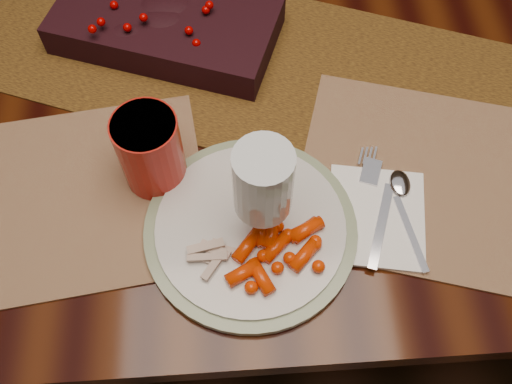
{
  "coord_description": "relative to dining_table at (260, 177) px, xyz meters",
  "views": [
    {
      "loc": [
        -0.05,
        -0.65,
        1.48
      ],
      "look_at": [
        -0.03,
        -0.27,
        0.8
      ],
      "focal_mm": 40.0,
      "sensor_mm": 36.0,
      "label": 1
    }
  ],
  "objects": [
    {
      "name": "placemat_main",
      "position": [
        0.26,
        -0.25,
        0.38
      ],
      "size": [
        0.51,
        0.43,
        0.0
      ],
      "primitive_type": "cube",
      "rotation": [
        0.0,
        0.0,
        -0.29
      ],
      "color": "#916145",
      "rests_on": "dining_table"
    },
    {
      "name": "napkin",
      "position": [
        0.14,
        -0.3,
        0.38
      ],
      "size": [
        0.16,
        0.18,
        0.01
      ],
      "primitive_type": "cube",
      "rotation": [
        0.0,
        0.0,
        -0.18
      ],
      "color": "white",
      "rests_on": "placemat_main"
    },
    {
      "name": "fork",
      "position": [
        0.15,
        -0.29,
        0.39
      ],
      "size": [
        0.09,
        0.17,
        0.0
      ],
      "primitive_type": null,
      "rotation": [
        0.0,
        0.0,
        -0.36
      ],
      "color": "silver",
      "rests_on": "napkin"
    },
    {
      "name": "dining_table",
      "position": [
        0.0,
        0.0,
        0.0
      ],
      "size": [
        1.8,
        1.0,
        0.75
      ],
      "primitive_type": "cube",
      "color": "black",
      "rests_on": "floor"
    },
    {
      "name": "placemat_second",
      "position": [
        -0.31,
        -0.24,
        0.38
      ],
      "size": [
        0.45,
        0.36,
        0.0
      ],
      "primitive_type": "cube",
      "rotation": [
        0.0,
        0.0,
        0.12
      ],
      "color": "brown",
      "rests_on": "dining_table"
    },
    {
      "name": "spoon",
      "position": [
        0.18,
        -0.31,
        0.39
      ],
      "size": [
        0.05,
        0.15,
        0.0
      ],
      "primitive_type": null,
      "rotation": [
        0.0,
        0.0,
        0.16
      ],
      "color": "silver",
      "rests_on": "napkin"
    },
    {
      "name": "baby_carrots",
      "position": [
        -0.01,
        -0.36,
        0.4
      ],
      "size": [
        0.14,
        0.13,
        0.02
      ],
      "primitive_type": null,
      "rotation": [
        0.0,
        0.0,
        -0.36
      ],
      "color": "red",
      "rests_on": "dinner_plate"
    },
    {
      "name": "dinner_plate",
      "position": [
        -0.04,
        -0.31,
        0.39
      ],
      "size": [
        0.38,
        0.38,
        0.02
      ],
      "primitive_type": "cylinder",
      "rotation": [
        0.0,
        0.0,
        0.34
      ],
      "color": "silver",
      "rests_on": "placemat_main"
    },
    {
      "name": "wine_glass",
      "position": [
        -0.02,
        -0.32,
        0.48
      ],
      "size": [
        0.09,
        0.09,
        0.2
      ],
      "primitive_type": null,
      "rotation": [
        0.0,
        0.0,
        -0.27
      ],
      "color": "#AEBCCB",
      "rests_on": "dining_table"
    },
    {
      "name": "red_cup",
      "position": [
        -0.17,
        -0.21,
        0.44
      ],
      "size": [
        0.1,
        0.1,
        0.12
      ],
      "primitive_type": "cylinder",
      "rotation": [
        0.0,
        0.0,
        0.13
      ],
      "color": "#AC180F",
      "rests_on": "placemat_main"
    },
    {
      "name": "mashed_potatoes",
      "position": [
        -0.03,
        -0.25,
        0.41
      ],
      "size": [
        0.09,
        0.08,
        0.04
      ],
      "primitive_type": null,
      "rotation": [
        0.0,
        0.0,
        -0.32
      ],
      "color": "tan",
      "rests_on": "dinner_plate"
    },
    {
      "name": "centerpiece",
      "position": [
        -0.16,
        0.07,
        0.41
      ],
      "size": [
        0.41,
        0.3,
        0.07
      ],
      "primitive_type": null,
      "rotation": [
        0.0,
        0.0,
        -0.35
      ],
      "color": "black",
      "rests_on": "table_runner"
    },
    {
      "name": "floor",
      "position": [
        0.0,
        0.0,
        -0.38
      ],
      "size": [
        5.0,
        5.0,
        0.0
      ],
      "primitive_type": "plane",
      "color": "black",
      "rests_on": "ground"
    },
    {
      "name": "table_runner",
      "position": [
        -0.01,
        -0.01,
        0.38
      ],
      "size": [
        1.75,
        0.98,
        0.0
      ],
      "primitive_type": "cube",
      "rotation": [
        0.0,
        0.0,
        -0.38
      ],
      "color": "black",
      "rests_on": "dining_table"
    },
    {
      "name": "turkey_shreds",
      "position": [
        -0.08,
        -0.35,
        0.4
      ],
      "size": [
        0.08,
        0.07,
        0.01
      ],
      "primitive_type": null,
      "rotation": [
        0.0,
        0.0,
        0.33
      ],
      "color": "tan",
      "rests_on": "dinner_plate"
    }
  ]
}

